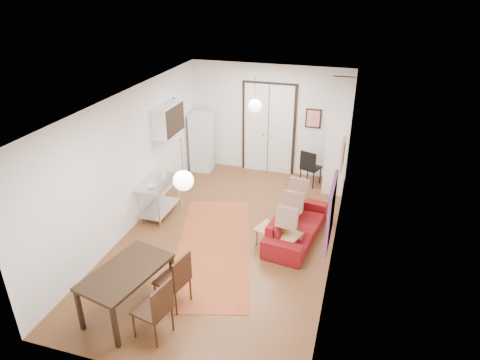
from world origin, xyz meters
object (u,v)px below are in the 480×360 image
(dining_chair_near, at_px, (174,271))
(fridge, at_px, (202,142))
(black_side_chair, at_px, (312,163))
(coffee_table, at_px, (278,233))
(sofa, at_px, (297,225))
(dining_chair_far, at_px, (155,300))
(kitchen_counter, at_px, (159,194))
(dining_table, at_px, (126,275))

(dining_chair_near, bearing_deg, fridge, -151.15)
(dining_chair_near, distance_m, black_side_chair, 5.29)
(coffee_table, bearing_deg, fridge, 131.92)
(dining_chair_near, xyz_separation_m, black_side_chair, (1.51, 5.07, -0.02))
(sofa, height_order, dining_chair_near, dining_chair_near)
(coffee_table, distance_m, dining_chair_near, 2.36)
(coffee_table, xyz_separation_m, dining_chair_far, (-1.31, -2.66, 0.24))
(coffee_table, height_order, kitchen_counter, kitchen_counter)
(sofa, xyz_separation_m, dining_chair_far, (-1.60, -3.11, 0.27))
(sofa, relative_size, dining_table, 1.29)
(kitchen_counter, xyz_separation_m, dining_chair_near, (1.49, -2.46, 0.04))
(sofa, distance_m, dining_table, 3.63)
(kitchen_counter, bearing_deg, dining_table, -72.48)
(fridge, height_order, dining_chair_near, fridge)
(coffee_table, relative_size, fridge, 0.62)
(kitchen_counter, distance_m, dining_chair_near, 2.88)
(coffee_table, height_order, dining_table, dining_table)
(coffee_table, distance_m, black_side_chair, 3.13)
(sofa, relative_size, dining_chair_near, 2.07)
(coffee_table, xyz_separation_m, black_side_chair, (0.20, 3.12, 0.22))
(dining_chair_near, bearing_deg, coffee_table, 158.74)
(fridge, relative_size, dining_chair_near, 1.61)
(dining_chair_near, bearing_deg, kitchen_counter, -136.33)
(sofa, distance_m, dining_chair_far, 3.51)
(sofa, xyz_separation_m, coffee_table, (-0.29, -0.45, 0.04))
(dining_table, relative_size, black_side_chair, 1.68)
(fridge, distance_m, dining_chair_near, 5.29)
(dining_chair_far, bearing_deg, fridge, -153.05)
(fridge, relative_size, dining_chair_far, 1.61)
(dining_table, xyz_separation_m, dining_chair_far, (0.60, -0.25, -0.14))
(kitchen_counter, distance_m, dining_table, 3.05)
(dining_chair_far, bearing_deg, black_side_chair, 177.83)
(kitchen_counter, xyz_separation_m, dining_chair_far, (1.49, -3.16, 0.04))
(dining_table, bearing_deg, black_side_chair, 69.10)
(sofa, bearing_deg, fridge, 57.28)
(dining_chair_near, height_order, dining_chair_far, same)
(dining_chair_near, bearing_deg, black_side_chair, 175.91)
(kitchen_counter, height_order, dining_table, kitchen_counter)
(dining_chair_near, bearing_deg, dining_chair_far, 12.47)
(coffee_table, bearing_deg, kitchen_counter, 169.77)
(sofa, height_order, dining_chair_far, dining_chair_far)
(coffee_table, distance_m, kitchen_counter, 2.85)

